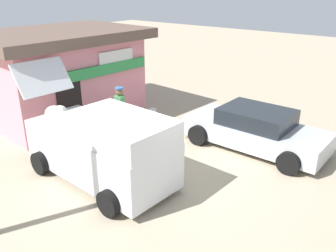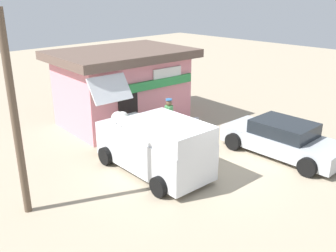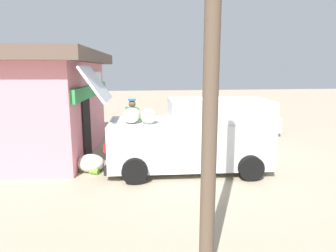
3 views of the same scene
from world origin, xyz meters
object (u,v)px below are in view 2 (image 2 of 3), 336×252
(delivery_van, at_px, (155,145))
(unloaded_banana_pile, at_px, (110,141))
(storefront_bar, at_px, (123,86))
(paint_bucket, at_px, (196,122))
(vendor_standing, at_px, (169,117))
(parked_sedan, at_px, (283,139))
(customer_bending, at_px, (136,130))

(delivery_van, bearing_deg, unloaded_banana_pile, 86.83)
(storefront_bar, relative_size, unloaded_banana_pile, 7.07)
(delivery_van, bearing_deg, storefront_bar, 63.33)
(paint_bucket, bearing_deg, vendor_standing, -168.39)
(unloaded_banana_pile, bearing_deg, vendor_standing, -29.62)
(delivery_van, distance_m, vendor_standing, 2.73)
(storefront_bar, relative_size, parked_sedan, 1.39)
(storefront_bar, bearing_deg, parked_sedan, -74.28)
(customer_bending, height_order, paint_bucket, customer_bending)
(parked_sedan, height_order, vendor_standing, vendor_standing)
(storefront_bar, xyz_separation_m, customer_bending, (-1.62, -2.82, -0.89))
(storefront_bar, distance_m, delivery_van, 5.26)
(delivery_van, relative_size, vendor_standing, 2.81)
(storefront_bar, xyz_separation_m, delivery_van, (-2.34, -4.65, -0.73))
(unloaded_banana_pile, distance_m, paint_bucket, 4.26)
(vendor_standing, bearing_deg, storefront_bar, 87.67)
(vendor_standing, xyz_separation_m, customer_bending, (-1.50, 0.23, -0.20))
(customer_bending, height_order, unloaded_banana_pile, customer_bending)
(storefront_bar, relative_size, vendor_standing, 3.52)
(storefront_bar, xyz_separation_m, unloaded_banana_pile, (-2.18, -1.89, -1.47))
(storefront_bar, bearing_deg, paint_bucket, -52.43)
(paint_bucket, bearing_deg, delivery_van, -154.94)
(storefront_bar, height_order, customer_bending, storefront_bar)
(parked_sedan, bearing_deg, unloaded_banana_pile, 129.48)
(vendor_standing, bearing_deg, paint_bucket, 11.61)
(delivery_van, bearing_deg, customer_bending, 68.69)
(unloaded_banana_pile, height_order, paint_bucket, unloaded_banana_pile)
(storefront_bar, bearing_deg, unloaded_banana_pile, -139.16)
(unloaded_banana_pile, relative_size, paint_bucket, 2.52)
(delivery_van, bearing_deg, vendor_standing, 35.79)
(unloaded_banana_pile, bearing_deg, parked_sedan, -50.52)
(storefront_bar, xyz_separation_m, vendor_standing, (-0.12, -3.06, -0.69))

